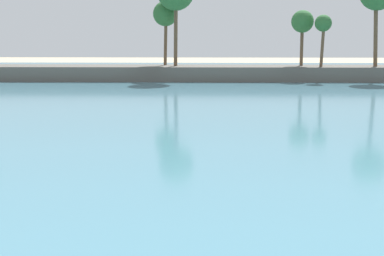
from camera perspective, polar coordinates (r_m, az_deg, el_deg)
sea at (r=59.74m, az=1.09°, el=3.97°), size 220.00×100.20×0.06m
palm_headland at (r=69.45m, az=-0.85°, el=7.86°), size 94.31×6.91×13.50m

